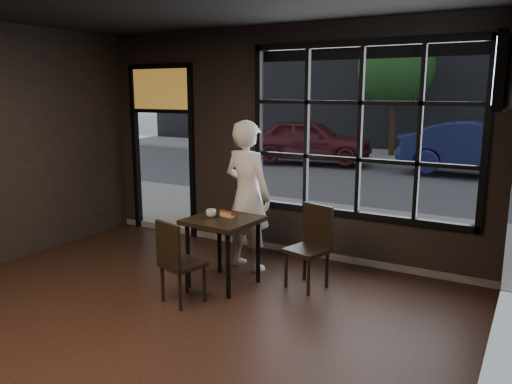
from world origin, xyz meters
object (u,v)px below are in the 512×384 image
Objects in this scene: cafe_table at (223,251)px; chair_near at (183,261)px; man at (248,196)px; navy_car at (484,148)px.

cafe_table is 0.89× the size of chair_near.
navy_car is (1.90, 9.23, -0.16)m from man.
man is 9.43m from navy_car.
navy_car is (1.84, 9.89, 0.40)m from cafe_table.
navy_car is at bearing 83.71° from cafe_table.
chair_near is (-0.11, -0.65, 0.05)m from cafe_table.
man is 0.45× the size of navy_car.
chair_near is 0.48× the size of man.
man is (0.05, 1.30, 0.51)m from chair_near.
navy_car is at bearing -84.59° from chair_near.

